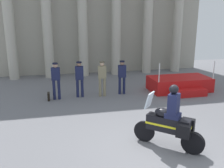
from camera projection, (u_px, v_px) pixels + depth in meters
name	position (u px, v px, depth m)	size (l,w,h in m)	color
ground_plane	(160.00, 152.00, 7.01)	(28.00, 28.00, 0.00)	slate
colonnade_backdrop	(98.00, 11.00, 16.01)	(14.57, 1.45, 7.52)	#A49F91
reviewing_stand	(180.00, 84.00, 12.84)	(3.06, 2.10, 1.60)	#B71414
officer_in_row_0	(56.00, 78.00, 11.30)	(0.40, 0.26, 1.71)	#191E42
officer_in_row_1	(79.00, 76.00, 11.65)	(0.40, 0.26, 1.70)	#191E42
officer_in_row_2	(102.00, 76.00, 11.76)	(0.40, 0.26, 1.69)	#847A5B
officer_in_row_3	(122.00, 75.00, 12.13)	(0.40, 0.26, 1.66)	#191E42
motorcycle_with_rider	(171.00, 122.00, 7.06)	(1.61, 1.52, 1.90)	black
briefcase_on_ground	(49.00, 97.00, 11.37)	(0.10, 0.32, 0.36)	black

